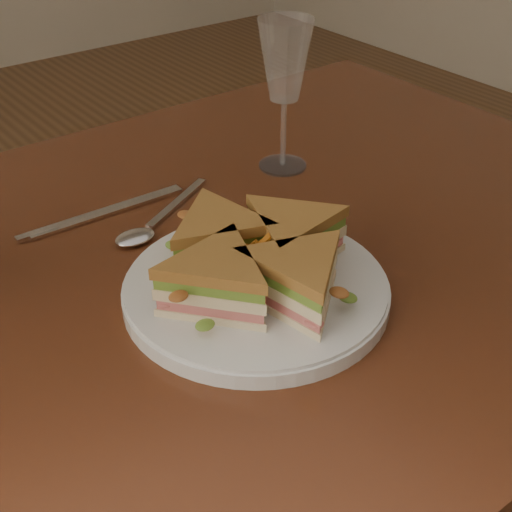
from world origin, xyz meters
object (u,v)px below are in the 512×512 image
object	(u,v)px
sandwich_wedges	(256,260)
spoon	(146,229)
plate	(256,291)
wine_glass	(285,64)
table	(203,330)
knife	(97,215)

from	to	relation	value
sandwich_wedges	spoon	size ratio (longest dim) A/B	1.48
plate	spoon	xyz separation A→B (m)	(-0.03, 0.18, -0.00)
wine_glass	table	bearing A→B (deg)	-150.48
sandwich_wedges	wine_glass	distance (m)	0.31
wine_glass	sandwich_wedges	bearing A→B (deg)	-134.25
sandwich_wedges	knife	size ratio (longest dim) A/B	1.15
plate	wine_glass	size ratio (longest dim) A/B	1.35
knife	wine_glass	distance (m)	0.30
plate	knife	distance (m)	0.25
spoon	wine_glass	xyz separation A→B (m)	(0.23, 0.04, 0.14)
table	spoon	world-z (taller)	spoon
spoon	wine_glass	world-z (taller)	wine_glass
plate	spoon	world-z (taller)	plate
wine_glass	knife	bearing A→B (deg)	173.53
table	sandwich_wedges	xyz separation A→B (m)	(0.01, -0.09, 0.14)
sandwich_wedges	spoon	xyz separation A→B (m)	(-0.03, 0.18, -0.04)
knife	sandwich_wedges	bearing A→B (deg)	-76.15
spoon	wine_glass	distance (m)	0.27
wine_glass	plate	bearing A→B (deg)	-134.25
spoon	knife	world-z (taller)	spoon
wine_glass	spoon	bearing A→B (deg)	-171.18
table	plate	bearing A→B (deg)	-84.31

